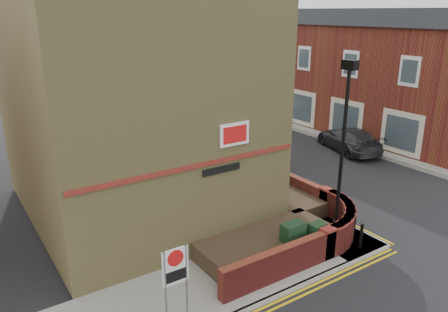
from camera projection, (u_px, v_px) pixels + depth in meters
ground at (327, 275)px, 13.65m from camera, size 120.00×120.00×0.00m
pavement_corner at (207, 287)px, 12.98m from camera, size 13.00×3.00×0.12m
pavement_main at (161, 142)px, 27.32m from camera, size 2.00×32.00×0.12m
pavement_far at (321, 127)px, 30.73m from camera, size 4.00×40.00×0.12m
kerb_main_near at (175, 139)px, 27.84m from camera, size 0.15×32.00×0.12m
kerb_main_far at (300, 131)px, 29.68m from camera, size 0.15×40.00×0.12m
yellow_lines_main at (178, 139)px, 27.99m from camera, size 0.28×32.00×0.01m
corner_building at (130, 56)px, 16.50m from camera, size 8.95×10.40×13.60m
garden_wall at (275, 242)px, 15.63m from camera, size 6.80×6.00×1.20m
lamppost at (342, 155)px, 14.38m from camera, size 0.25×0.50×6.30m
utility_cabinet_large at (293, 240)px, 14.29m from camera, size 0.80×0.45×1.20m
utility_cabinet_small at (317, 238)px, 14.49m from camera, size 0.55×0.40×1.10m
bollard_near at (361, 236)px, 14.84m from camera, size 0.11×0.11×0.90m
bollard_far at (354, 223)px, 15.79m from camera, size 0.11×0.11×0.90m
zone_sign at (176, 273)px, 10.89m from camera, size 0.72×0.07×2.20m
far_terrace at (300, 63)px, 33.42m from camera, size 5.40×30.40×8.00m
far_terrace_cream at (174, 46)px, 50.00m from camera, size 5.40×12.40×8.00m
tree_near at (172, 70)px, 24.30m from camera, size 3.64×3.65×6.70m
tree_mid at (119, 51)px, 30.46m from camera, size 4.03×4.03×7.42m
tree_far at (85, 47)px, 36.87m from camera, size 3.81×3.81×7.00m
traffic_light_assembly at (113, 80)px, 33.77m from camera, size 0.20×0.16×4.20m
silver_car_near at (247, 142)px, 24.71m from camera, size 2.29×4.86×1.54m
red_car_main at (159, 108)px, 33.78m from camera, size 3.70×5.37×1.36m
grey_car_far at (349, 139)px, 25.57m from camera, size 3.25×5.17×1.39m
silver_car_far at (231, 112)px, 32.69m from camera, size 1.59×3.78×1.28m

